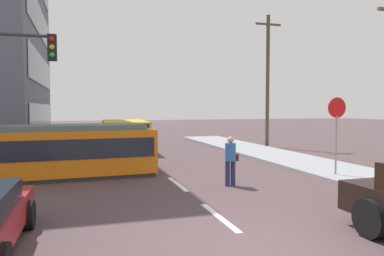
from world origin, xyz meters
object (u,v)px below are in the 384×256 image
utility_pole_mid (268,79)px  pedestrian_crossing (231,158)px  city_bus (125,134)px  parked_sedan_far (46,138)px  streetcar_tram (61,150)px  stop_sign (337,120)px  parked_sedan_furthest (53,132)px  traffic_light_mast (6,78)px  parked_sedan_mid (36,150)px

utility_pole_mid → pedestrian_crossing: bearing=-124.0°
city_bus → pedestrian_crossing: city_bus is taller
city_bus → parked_sedan_far: 5.79m
streetcar_tram → stop_sign: (9.87, -3.22, 1.17)m
parked_sedan_furthest → utility_pole_mid: 17.97m
city_bus → utility_pole_mid: utility_pole_mid is taller
streetcar_tram → pedestrian_crossing: 6.49m
parked_sedan_far → parked_sedan_furthest: (-0.06, 6.68, 0.00)m
stop_sign → traffic_light_mast: size_ratio=0.56×
parked_sedan_mid → city_bus: bearing=37.8°
parked_sedan_mid → traffic_light_mast: 6.69m
streetcar_tram → pedestrian_crossing: (5.56, -3.34, -0.08)m
parked_sedan_far → utility_pole_mid: bearing=-15.1°
stop_sign → utility_pole_mid: bearing=75.2°
parked_sedan_mid → streetcar_tram: bearing=-71.9°
parked_sedan_far → stop_sign: 18.14m
city_bus → stop_sign: stop_sign is taller
city_bus → parked_sedan_far: bearing=144.1°
parked_sedan_furthest → utility_pole_mid: size_ratio=0.47×
pedestrian_crossing → stop_sign: bearing=1.6°
parked_sedan_far → utility_pole_mid: 15.04m
city_bus → stop_sign: 12.65m
stop_sign → parked_sedan_furthest: bearing=118.6°
stop_sign → pedestrian_crossing: bearing=-178.4°
streetcar_tram → parked_sedan_furthest: (-1.47, 17.58, -0.40)m
parked_sedan_furthest → pedestrian_crossing: bearing=-71.4°
pedestrian_crossing → utility_pole_mid: utility_pole_mid is taller
parked_sedan_far → parked_sedan_mid: bearing=-89.0°
parked_sedan_mid → traffic_light_mast: (-0.15, -6.01, 2.94)m
utility_pole_mid → stop_sign: bearing=-104.8°
stop_sign → parked_sedan_far: bearing=128.6°
parked_sedan_furthest → traffic_light_mast: size_ratio=0.81×
streetcar_tram → pedestrian_crossing: size_ratio=4.23×
parked_sedan_far → stop_sign: size_ratio=1.46×
parked_sedan_furthest → stop_sign: stop_sign is taller
parked_sedan_far → utility_pole_mid: (14.02, -3.78, 3.90)m
parked_sedan_far → pedestrian_crossing: bearing=-63.9°
streetcar_tram → pedestrian_crossing: streetcar_tram is taller
parked_sedan_far → city_bus: bearing=-35.9°
stop_sign → traffic_light_mast: traffic_light_mast is taller
pedestrian_crossing → traffic_light_mast: bearing=169.5°
streetcar_tram → parked_sedan_mid: streetcar_tram is taller
pedestrian_crossing → parked_sedan_mid: 10.03m
city_bus → pedestrian_crossing: size_ratio=3.17×
stop_sign → traffic_light_mast: (-11.32, 1.18, 1.36)m
utility_pole_mid → parked_sedan_furthest: bearing=143.4°
pedestrian_crossing → parked_sedan_mid: bearing=133.2°
parked_sedan_mid → stop_sign: size_ratio=1.46×
parked_sedan_mid → stop_sign: (11.17, -7.19, 1.57)m
city_bus → utility_pole_mid: size_ratio=0.61×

